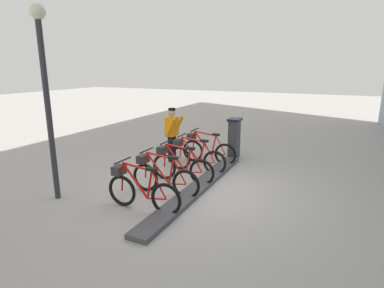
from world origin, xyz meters
The scene contains 10 objects.
ground_plane centered at (0.00, 0.00, 0.00)m, with size 60.00×60.00×0.00m, color #AEA8A2.
dock_rail_base centered at (0.00, 0.00, 0.05)m, with size 0.44×5.19×0.10m, color #47474C.
payment_kiosk centered at (0.05, -2.91, 0.67)m, with size 0.36×0.52×1.28m.
bike_docked_0 centered at (0.63, -1.99, 0.43)m, with size 1.72×0.54×1.02m.
bike_docked_1 centered at (0.63, -1.12, 0.43)m, with size 1.72×0.54×1.02m.
bike_docked_2 centered at (0.63, -0.24, 0.43)m, with size 1.72×0.54×1.02m.
bike_docked_3 centered at (0.63, 0.64, 0.43)m, with size 1.72×0.54×1.02m.
bike_docked_4 centered at (0.63, 1.52, 0.43)m, with size 1.72×0.54×1.02m.
worker_near_rack centered at (1.63, -1.68, 0.91)m, with size 0.47×0.63×1.66m.
lamp_post centered at (2.64, 1.81, 2.64)m, with size 0.32×0.32×4.04m.
Camera 1 is at (-2.79, 6.33, 2.83)m, focal length 28.85 mm.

